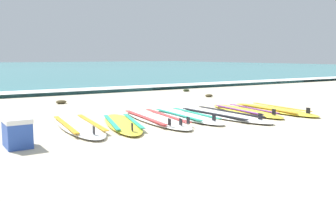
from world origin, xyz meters
name	(u,v)px	position (x,y,z in m)	size (l,w,h in m)	color
ground_plane	(197,122)	(0.00, 0.00, 0.00)	(80.00, 80.00, 0.00)	#C1B599
wave_foam_strip	(84,91)	(0.00, 6.24, 0.06)	(80.00, 1.00, 0.11)	white
surfboard_0	(79,125)	(-1.94, 0.59, 0.04)	(0.77, 2.41, 0.18)	white
surfboard_1	(122,124)	(-1.26, 0.38, 0.04)	(0.99, 2.12, 0.18)	yellow
surfboard_2	(155,118)	(-0.53, 0.55, 0.04)	(0.81, 2.51, 0.18)	silver
surfboard_3	(186,116)	(0.11, 0.51, 0.04)	(0.59, 2.22, 0.18)	white
surfboard_4	(221,114)	(0.77, 0.29, 0.04)	(0.83, 2.52, 0.18)	white
surfboard_5	(245,111)	(1.51, 0.40, 0.04)	(0.69, 2.17, 0.18)	yellow
surfboard_6	(273,109)	(2.16, 0.24, 0.04)	(0.58, 2.27, 0.18)	yellow
cooler_box	(17,132)	(-3.01, -0.27, 0.19)	(0.33, 0.47, 0.38)	#2D51B2
seaweed_clump_near_shoreline	(209,96)	(2.67, 3.16, 0.04)	(0.23, 0.19, 0.08)	#4C4228
seaweed_clump_mid_sand	(186,90)	(3.03, 4.87, 0.04)	(0.23, 0.18, 0.08)	#2D381E
seaweed_clump_by_the_boards	(61,102)	(-1.37, 3.81, 0.05)	(0.26, 0.21, 0.09)	#4C4228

